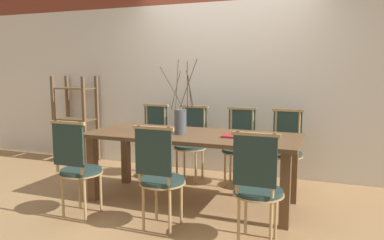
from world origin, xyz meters
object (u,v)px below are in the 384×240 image
(chair_near_center, at_px, (257,185))
(chair_far_center, at_px, (239,144))
(book_stack, at_px, (233,136))
(shelving_rack, at_px, (76,119))
(dining_table, at_px, (192,143))
(vase_centerpiece, at_px, (181,120))

(chair_near_center, height_order, chair_far_center, same)
(book_stack, bearing_deg, shelving_rack, 158.77)
(chair_near_center, distance_m, book_stack, 0.90)
(dining_table, xyz_separation_m, chair_near_center, (0.87, -0.79, -0.14))
(vase_centerpiece, distance_m, book_stack, 0.59)
(dining_table, relative_size, chair_near_center, 2.36)
(chair_near_center, height_order, book_stack, chair_near_center)
(chair_near_center, bearing_deg, chair_far_center, 108.63)
(vase_centerpiece, height_order, shelving_rack, vase_centerpiece)
(vase_centerpiece, bearing_deg, chair_far_center, 62.59)
(chair_near_center, distance_m, shelving_rack, 3.73)
(chair_far_center, relative_size, shelving_rack, 0.72)
(chair_near_center, bearing_deg, shelving_rack, 150.07)
(dining_table, bearing_deg, vase_centerpiece, -151.32)
(book_stack, relative_size, shelving_rack, 0.16)
(chair_near_center, xyz_separation_m, chair_far_center, (-0.54, 1.59, 0.00))
(book_stack, bearing_deg, chair_far_center, 98.72)
(dining_table, bearing_deg, chair_far_center, 67.20)
(dining_table, relative_size, shelving_rack, 1.71)
(dining_table, distance_m, vase_centerpiece, 0.28)
(chair_far_center, relative_size, book_stack, 4.52)
(book_stack, distance_m, shelving_rack, 3.03)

